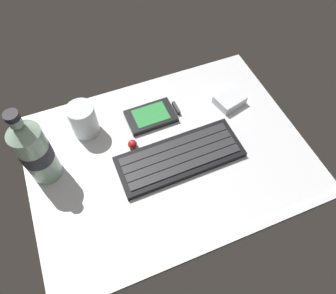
{
  "coord_description": "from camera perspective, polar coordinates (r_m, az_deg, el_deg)",
  "views": [
    {
      "loc": [
        -14.76,
        -36.55,
        63.77
      ],
      "look_at": [
        0.0,
        0.0,
        3.0
      ],
      "focal_mm": 34.26,
      "sensor_mm": 36.0,
      "label": 1
    }
  ],
  "objects": [
    {
      "name": "trackball_mouse",
      "position": [
        0.76,
        -6.35,
        0.5
      ],
      "size": [
        2.2,
        2.2,
        2.2
      ],
      "primitive_type": "sphere",
      "color": "red",
      "rests_on": "ground_plane"
    },
    {
      "name": "water_bottle",
      "position": [
        0.7,
        -22.72,
        -0.59
      ],
      "size": [
        6.73,
        6.73,
        20.8
      ],
      "color": "#9EC1A8",
      "rests_on": "ground_plane"
    },
    {
      "name": "charger_block",
      "position": [
        0.85,
        10.89,
        8.2
      ],
      "size": [
        8.14,
        7.12,
        2.4
      ],
      "primitive_type": "cube",
      "rotation": [
        0.0,
        0.0,
        0.24
      ],
      "color": "silver",
      "rests_on": "ground_plane"
    },
    {
      "name": "ground_plane",
      "position": [
        0.76,
        0.07,
        -1.78
      ],
      "size": [
        64.0,
        48.0,
        2.8
      ],
      "color": "silver"
    },
    {
      "name": "juice_cup",
      "position": [
        0.78,
        -14.75,
        4.51
      ],
      "size": [
        6.4,
        6.4,
        8.5
      ],
      "color": "silver",
      "rests_on": "ground_plane"
    },
    {
      "name": "handheld_device",
      "position": [
        0.81,
        -2.64,
        5.63
      ],
      "size": [
        12.89,
        7.8,
        1.5
      ],
      "color": "black",
      "rests_on": "ground_plane"
    },
    {
      "name": "keyboard",
      "position": [
        0.74,
        2.11,
        -1.72
      ],
      "size": [
        29.15,
        11.4,
        1.7
      ],
      "color": "black",
      "rests_on": "ground_plane"
    }
  ]
}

